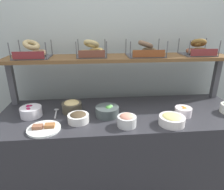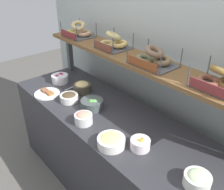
{
  "view_description": "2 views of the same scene",
  "coord_description": "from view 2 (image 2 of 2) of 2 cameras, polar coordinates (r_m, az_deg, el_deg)",
  "views": [
    {
      "loc": [
        -0.23,
        -1.48,
        1.58
      ],
      "look_at": [
        -0.08,
        0.05,
        0.99
      ],
      "focal_mm": 31.34,
      "sensor_mm": 36.0,
      "label": 1
    },
    {
      "loc": [
        1.32,
        -1.07,
        1.97
      ],
      "look_at": [
        0.07,
        0.01,
        1.04
      ],
      "focal_mm": 39.25,
      "sensor_mm": 36.0,
      "label": 2
    }
  ],
  "objects": [
    {
      "name": "bagel_basket_poppy",
      "position": [
        1.83,
        9.51,
        8.32
      ],
      "size": [
        0.33,
        0.24,
        0.15
      ],
      "color": "#4C4C51",
      "rests_on": "upper_shelf"
    },
    {
      "name": "bowl_veggie_mix",
      "position": [
        2.08,
        -4.68,
        -2.06
      ],
      "size": [
        0.19,
        0.19,
        0.09
      ],
      "color": "#46504F",
      "rests_on": "deli_counter"
    },
    {
      "name": "upper_shelf",
      "position": [
        2.01,
        4.56,
        8.66
      ],
      "size": [
        2.02,
        0.32,
        0.03
      ],
      "primitive_type": "cube",
      "color": "brown",
      "rests_on": "shelf_riser_left"
    },
    {
      "name": "bowl_lox_spread",
      "position": [
        1.9,
        -6.6,
        -5.34
      ],
      "size": [
        0.14,
        0.14,
        0.1
      ],
      "color": "silver",
      "rests_on": "deli_counter"
    },
    {
      "name": "bagel_basket_sesame",
      "position": [
        2.55,
        -7.87,
        14.42
      ],
      "size": [
        0.29,
        0.24,
        0.16
      ],
      "color": "#4C4C51",
      "rests_on": "upper_shelf"
    },
    {
      "name": "bagel_basket_cinnamon_raisin",
      "position": [
        1.6,
        23.51,
        3.09
      ],
      "size": [
        0.29,
        0.26,
        0.16
      ],
      "color": "#4C4C51",
      "rests_on": "upper_shelf"
    },
    {
      "name": "deli_counter",
      "position": [
        2.3,
        -1.2,
        -12.94
      ],
      "size": [
        2.06,
        0.7,
        0.85
      ],
      "primitive_type": "cube",
      "color": "#2D2D33",
      "rests_on": "ground_plane"
    },
    {
      "name": "ground_plane",
      "position": [
        2.61,
        -1.09,
        -19.86
      ],
      "size": [
        8.0,
        8.0,
        0.0
      ],
      "primitive_type": "plane",
      "color": "#595651"
    },
    {
      "name": "bowl_egg_salad",
      "position": [
        1.68,
        -0.17,
        -10.65
      ],
      "size": [
        0.19,
        0.19,
        0.08
      ],
      "color": "white",
      "rests_on": "deli_counter"
    },
    {
      "name": "bowl_chocolate_spread",
      "position": [
        2.21,
        -9.97,
        -0.51
      ],
      "size": [
        0.16,
        0.16,
        0.08
      ],
      "color": "white",
      "rests_on": "deli_counter"
    },
    {
      "name": "shelf_riser_left",
      "position": [
        2.81,
        -9.82,
        9.75
      ],
      "size": [
        0.05,
        0.05,
        0.4
      ],
      "primitive_type": "cube",
      "color": "#4C4C51",
      "rests_on": "deli_counter"
    },
    {
      "name": "bowl_fruit_salad",
      "position": [
        1.68,
        6.59,
        -11.2
      ],
      "size": [
        0.13,
        0.13,
        0.08
      ],
      "color": "white",
      "rests_on": "deli_counter"
    },
    {
      "name": "serving_spoon_near_plate",
      "position": [
        2.46,
        -8.73,
        2.01
      ],
      "size": [
        0.04,
        0.18,
        0.01
      ],
      "color": "#B7B7BC",
      "rests_on": "deli_counter"
    },
    {
      "name": "bowl_beet_salad",
      "position": [
        2.57,
        -12.09,
        3.79
      ],
      "size": [
        0.17,
        0.17,
        0.09
      ],
      "color": "white",
      "rests_on": "deli_counter"
    },
    {
      "name": "bowl_scallion_spread",
      "position": [
        1.52,
        19.27,
        -18.04
      ],
      "size": [
        0.15,
        0.15,
        0.09
      ],
      "color": "white",
      "rests_on": "deli_counter"
    },
    {
      "name": "serving_plate_white",
      "position": [
        2.38,
        -14.87,
        0.36
      ],
      "size": [
        0.24,
        0.24,
        0.04
      ],
      "color": "white",
      "rests_on": "deli_counter"
    },
    {
      "name": "bowl_hummus",
      "position": [
        2.34,
        -6.99,
        1.85
      ],
      "size": [
        0.17,
        0.17,
        0.11
      ],
      "color": "#4C4536",
      "rests_on": "deli_counter"
    },
    {
      "name": "bagel_basket_plain",
      "position": [
        2.17,
        0.27,
        12.11
      ],
      "size": [
        0.28,
        0.26,
        0.16
      ],
      "color": "#4C4C51",
      "rests_on": "upper_shelf"
    },
    {
      "name": "back_wall",
      "position": [
        2.23,
        9.67,
        8.66
      ],
      "size": [
        3.26,
        0.06,
        2.4
      ],
      "primitive_type": "cube",
      "color": "#ACB7B3",
      "rests_on": "ground_plane"
    }
  ]
}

